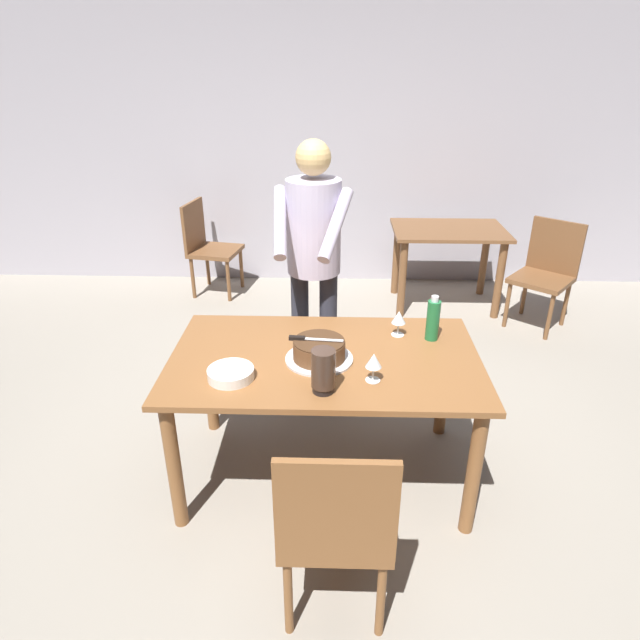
# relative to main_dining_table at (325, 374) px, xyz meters

# --- Properties ---
(ground_plane) EXTENTS (14.00, 14.00, 0.00)m
(ground_plane) POSITION_rel_main_dining_table_xyz_m (0.00, 0.00, -0.64)
(ground_plane) COLOR gray
(back_wall) EXTENTS (10.00, 0.12, 2.70)m
(back_wall) POSITION_rel_main_dining_table_xyz_m (0.00, 3.07, 0.71)
(back_wall) COLOR #ADA8B2
(back_wall) RESTS_ON ground_plane
(main_dining_table) EXTENTS (1.57, 0.94, 0.75)m
(main_dining_table) POSITION_rel_main_dining_table_xyz_m (0.00, 0.00, 0.00)
(main_dining_table) COLOR brown
(main_dining_table) RESTS_ON ground_plane
(cake_on_platter) EXTENTS (0.34, 0.34, 0.11)m
(cake_on_platter) POSITION_rel_main_dining_table_xyz_m (-0.03, -0.04, 0.16)
(cake_on_platter) COLOR silver
(cake_on_platter) RESTS_ON main_dining_table
(cake_knife) EXTENTS (0.27, 0.05, 0.02)m
(cake_knife) POSITION_rel_main_dining_table_xyz_m (-0.10, -0.03, 0.22)
(cake_knife) COLOR silver
(cake_knife) RESTS_ON cake_on_platter
(plate_stack) EXTENTS (0.22, 0.22, 0.05)m
(plate_stack) POSITION_rel_main_dining_table_xyz_m (-0.44, -0.22, 0.13)
(plate_stack) COLOR white
(plate_stack) RESTS_ON main_dining_table
(wine_glass_near) EXTENTS (0.08, 0.08, 0.14)m
(wine_glass_near) POSITION_rel_main_dining_table_xyz_m (0.23, -0.22, 0.21)
(wine_glass_near) COLOR silver
(wine_glass_near) RESTS_ON main_dining_table
(wine_glass_far) EXTENTS (0.08, 0.08, 0.14)m
(wine_glass_far) POSITION_rel_main_dining_table_xyz_m (0.39, 0.25, 0.21)
(wine_glass_far) COLOR silver
(wine_glass_far) RESTS_ON main_dining_table
(water_bottle) EXTENTS (0.07, 0.07, 0.25)m
(water_bottle) POSITION_rel_main_dining_table_xyz_m (0.57, 0.21, 0.22)
(water_bottle) COLOR #1E6B38
(water_bottle) RESTS_ON main_dining_table
(hurricane_lamp) EXTENTS (0.11, 0.11, 0.21)m
(hurricane_lamp) POSITION_rel_main_dining_table_xyz_m (-0.00, -0.32, 0.21)
(hurricane_lamp) COLOR black
(hurricane_lamp) RESTS_ON main_dining_table
(person_cutting_cake) EXTENTS (0.46, 0.57, 1.72)m
(person_cutting_cake) POSITION_rel_main_dining_table_xyz_m (-0.08, 0.68, 0.43)
(person_cutting_cake) COLOR #2D2D38
(person_cutting_cake) RESTS_ON ground_plane
(chair_near_side) EXTENTS (0.44, 0.44, 0.90)m
(chair_near_side) POSITION_rel_main_dining_table_xyz_m (0.06, -0.85, -0.15)
(chair_near_side) COLOR brown
(chair_near_side) RESTS_ON ground_plane
(background_table) EXTENTS (1.00, 0.70, 0.74)m
(background_table) POSITION_rel_main_dining_table_xyz_m (1.06, 2.37, -0.07)
(background_table) COLOR brown
(background_table) RESTS_ON ground_plane
(background_chair_0) EXTENTS (0.51, 0.51, 0.90)m
(background_chair_0) POSITION_rel_main_dining_table_xyz_m (-1.19, 2.61, -0.15)
(background_chair_0) COLOR brown
(background_chair_0) RESTS_ON ground_plane
(background_chair_1) EXTENTS (0.62, 0.62, 0.90)m
(background_chair_1) POSITION_rel_main_dining_table_xyz_m (1.83, 1.99, -0.15)
(background_chair_1) COLOR brown
(background_chair_1) RESTS_ON ground_plane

